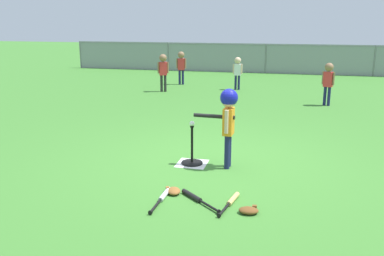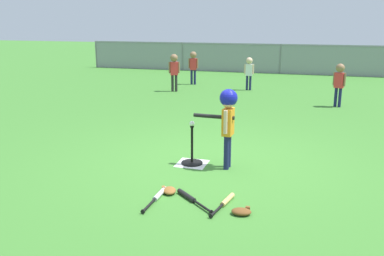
% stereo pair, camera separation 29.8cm
% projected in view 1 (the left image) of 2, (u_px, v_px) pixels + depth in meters
% --- Properties ---
extents(ground_plane, '(60.00, 60.00, 0.00)m').
position_uv_depth(ground_plane, '(213.00, 161.00, 6.43)').
color(ground_plane, '#3D7A2D').
extents(home_plate, '(0.44, 0.44, 0.01)m').
position_uv_depth(home_plate, '(192.00, 163.00, 6.31)').
color(home_plate, white).
rests_on(home_plate, ground_plane).
extents(batting_tee, '(0.32, 0.32, 0.58)m').
position_uv_depth(batting_tee, '(192.00, 158.00, 6.29)').
color(batting_tee, black).
rests_on(batting_tee, ground_plane).
extents(baseball_on_tee, '(0.07, 0.07, 0.07)m').
position_uv_depth(baseball_on_tee, '(192.00, 124.00, 6.15)').
color(baseball_on_tee, white).
rests_on(baseball_on_tee, batting_tee).
extents(batter_child, '(0.64, 0.33, 1.15)m').
position_uv_depth(batter_child, '(228.00, 112.00, 5.95)').
color(batter_child, '#191E4C').
rests_on(batter_child, ground_plane).
extents(fielder_near_right, '(0.31, 0.22, 1.10)m').
position_uv_depth(fielder_near_right, '(163.00, 68.00, 12.35)').
color(fielder_near_right, '#262626').
rests_on(fielder_near_right, ground_plane).
extents(fielder_near_left, '(0.31, 0.21, 1.07)m').
position_uv_depth(fielder_near_left, '(181.00, 63.00, 13.72)').
color(fielder_near_left, '#191E4C').
rests_on(fielder_near_left, ground_plane).
extents(fielder_deep_right, '(0.29, 0.19, 0.98)m').
position_uv_depth(fielder_deep_right, '(238.00, 69.00, 12.71)').
color(fielder_deep_right, '#191E4C').
rests_on(fielder_deep_right, ground_plane).
extents(fielder_deep_left, '(0.29, 0.21, 1.06)m').
position_uv_depth(fielder_deep_left, '(328.00, 78.00, 10.37)').
color(fielder_deep_left, '#191E4C').
rests_on(fielder_deep_left, ground_plane).
extents(spare_bat_silver, '(0.07, 0.70, 0.06)m').
position_uv_depth(spare_bat_silver, '(163.00, 197.00, 5.07)').
color(spare_bat_silver, silver).
rests_on(spare_bat_silver, ground_plane).
extents(spare_bat_wood, '(0.17, 0.64, 0.06)m').
position_uv_depth(spare_bat_wood, '(231.00, 201.00, 4.94)').
color(spare_bat_wood, '#DBB266').
rests_on(spare_bat_wood, ground_plane).
extents(spare_bat_black, '(0.57, 0.52, 0.06)m').
position_uv_depth(spare_bat_black, '(195.00, 198.00, 5.04)').
color(spare_bat_black, black).
rests_on(spare_bat_black, ground_plane).
extents(glove_by_plate, '(0.24, 0.27, 0.07)m').
position_uv_depth(glove_by_plate, '(174.00, 191.00, 5.23)').
color(glove_by_plate, brown).
rests_on(glove_by_plate, ground_plane).
extents(glove_near_bats, '(0.24, 0.19, 0.07)m').
position_uv_depth(glove_near_bats, '(249.00, 210.00, 4.69)').
color(glove_near_bats, brown).
rests_on(glove_near_bats, ground_plane).
extents(outfield_fence, '(16.06, 0.06, 1.15)m').
position_uv_depth(outfield_fence, '(266.00, 57.00, 16.63)').
color(outfield_fence, slate).
rests_on(outfield_fence, ground_plane).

